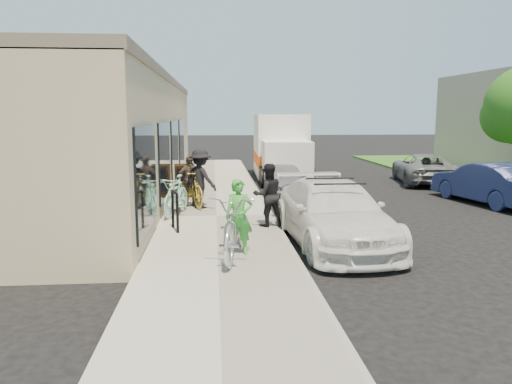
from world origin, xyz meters
name	(u,v)px	position (x,y,z in m)	size (l,w,h in m)	color
ground	(308,248)	(0.00, 0.00, 0.00)	(120.00, 120.00, 0.00)	black
sidewalk	(216,218)	(-2.00, 3.00, 0.07)	(3.00, 34.00, 0.15)	#ABA69A
curb	(272,218)	(-0.45, 3.00, 0.07)	(0.12, 34.00, 0.13)	gray
storefront	(126,136)	(-5.24, 7.99, 2.12)	(3.60, 20.00, 4.22)	tan
bike_rack	(175,207)	(-3.00, 1.34, 0.73)	(0.22, 0.66, 0.96)	black
sandwich_board	(185,181)	(-3.03, 6.17, 0.72)	(0.73, 0.74, 1.10)	black
sedan_white	(333,213)	(0.62, 0.26, 0.72)	(2.29, 5.04, 1.47)	white
sedan_silver	(285,180)	(0.51, 7.11, 0.59)	(1.39, 3.44, 1.17)	#97989C
moving_truck	(281,150)	(1.01, 11.92, 1.29)	(2.41, 6.00, 2.91)	white
far_car_blue	(487,183)	(6.92, 4.96, 0.69)	(1.46, 4.18, 1.38)	navy
far_car_gray	(424,168)	(6.89, 9.91, 0.63)	(2.10, 4.55, 1.26)	slate
tandem_bike	(236,224)	(-1.63, -1.02, 0.79)	(0.85, 2.44, 1.28)	silver
woman_rider	(239,217)	(-1.57, -0.86, 0.91)	(0.55, 0.36, 1.51)	green
man_standing	(268,195)	(-0.72, 1.61, 0.94)	(0.77, 0.60, 1.58)	black
cruiser_bike_a	(176,195)	(-3.11, 3.19, 0.70)	(0.52, 1.83, 1.10)	#9AE6CE
cruiser_bike_b	(176,196)	(-3.14, 3.44, 0.64)	(0.65, 1.86, 0.98)	#9AE6CE
cruiser_bike_c	(192,188)	(-2.74, 4.48, 0.72)	(0.54, 1.90, 1.14)	gold
bystander_a	(200,179)	(-2.46, 4.19, 1.03)	(1.14, 0.65, 1.76)	black
bystander_b	(189,181)	(-2.80, 4.65, 0.92)	(0.90, 0.38, 1.54)	brown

